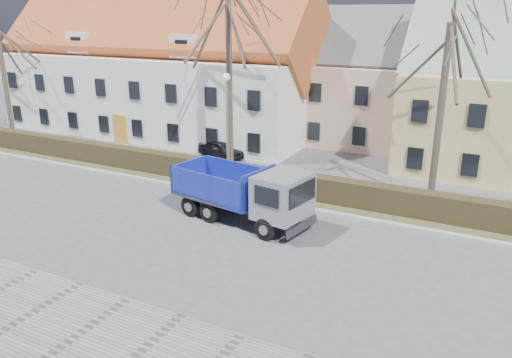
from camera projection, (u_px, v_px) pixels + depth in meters
The scene contains 14 objects.
ground at pixel (178, 226), 23.22m from camera, with size 120.00×120.00×0.00m, color #505053.
sidewalk_near at pixel (23, 319), 16.02m from camera, with size 80.00×5.00×0.08m, color gray.
curb_far at pixel (227, 194), 27.10m from camera, with size 80.00×0.30×0.12m, color #A6A5A2.
grass_strip at pixel (241, 186), 28.45m from camera, with size 80.00×3.00×0.10m, color #414727.
hedge at pixel (240, 177), 28.09m from camera, with size 60.00×0.90×1.30m, color #2D2516.
building_white at pixel (159, 73), 40.85m from camera, with size 26.80×10.80×9.50m, color white, non-canonical shape.
building_pink at pixel (376, 90), 37.16m from camera, with size 10.80×8.80×8.00m, color #CDA891, non-canonical shape.
tree_0 at pixel (4, 74), 38.32m from camera, with size 7.20×7.20×9.90m, color #44382F, non-canonical shape.
tree_1 at pixel (229, 68), 29.28m from camera, with size 9.20×9.20×12.65m, color #44382F, non-canonical shape.
tree_2 at pixel (442, 97), 24.38m from camera, with size 8.00×8.00×11.00m, color #44382F, non-canonical shape.
dump_truck at pixel (237, 191), 23.52m from camera, with size 7.13×2.65×2.85m, color navy, non-canonical shape.
streetlight at pixel (227, 127), 28.72m from camera, with size 0.49×0.49×6.31m, color #9D9E9E, non-canonical shape.
cart_frame at pixel (189, 186), 27.65m from camera, with size 0.63×0.36×0.57m, color silver, non-canonical shape.
parked_car_a at pixel (221, 149), 34.02m from camera, with size 1.41×3.49×1.19m, color black.
Camera 1 is at (12.93, -17.38, 9.38)m, focal length 35.00 mm.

